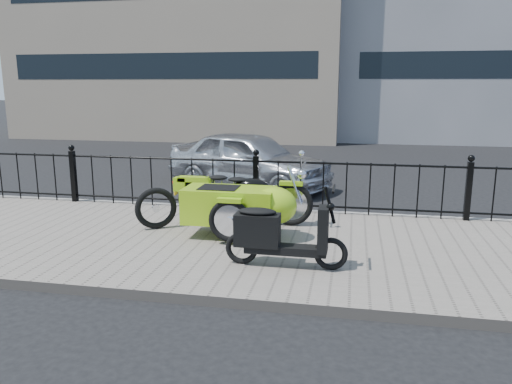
% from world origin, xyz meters
% --- Properties ---
extents(ground, '(120.00, 120.00, 0.00)m').
position_xyz_m(ground, '(0.00, 0.00, 0.00)').
color(ground, black).
rests_on(ground, ground).
extents(sidewalk, '(30.00, 3.80, 0.12)m').
position_xyz_m(sidewalk, '(0.00, -0.50, 0.06)').
color(sidewalk, gray).
rests_on(sidewalk, ground).
extents(curb, '(30.00, 0.10, 0.12)m').
position_xyz_m(curb, '(0.00, 1.44, 0.06)').
color(curb, gray).
rests_on(curb, ground).
extents(iron_fence, '(14.11, 0.11, 1.08)m').
position_xyz_m(iron_fence, '(0.00, 1.30, 0.59)').
color(iron_fence, black).
rests_on(iron_fence, sidewalk).
extents(building_tan, '(14.00, 8.01, 12.00)m').
position_xyz_m(building_tan, '(-6.00, 15.99, 6.00)').
color(building_tan, gray).
rests_on(building_tan, ground).
extents(motorcycle_sidecar, '(2.28, 1.48, 0.98)m').
position_xyz_m(motorcycle_sidecar, '(0.10, -0.18, 0.59)').
color(motorcycle_sidecar, black).
rests_on(motorcycle_sidecar, sidewalk).
extents(scooter, '(1.50, 0.44, 1.01)m').
position_xyz_m(scooter, '(0.78, -1.38, 0.51)').
color(scooter, black).
rests_on(scooter, sidewalk).
extents(spare_tire, '(0.59, 0.43, 0.64)m').
position_xyz_m(spare_tire, '(-1.28, -0.14, 0.44)').
color(spare_tire, black).
rests_on(spare_tire, sidewalk).
extents(sedan_car, '(4.08, 2.80, 1.29)m').
position_xyz_m(sedan_car, '(-0.63, 3.73, 0.64)').
color(sedan_car, silver).
rests_on(sedan_car, ground).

